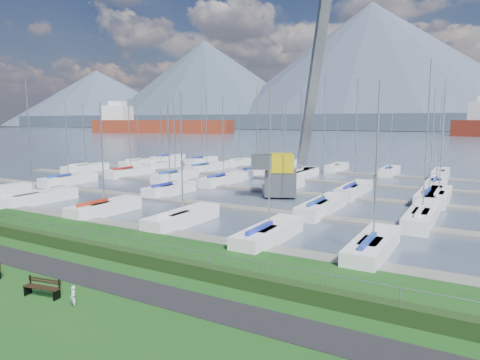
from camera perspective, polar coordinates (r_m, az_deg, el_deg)
The scene contains 12 objects.
path at distance 22.84m, azimuth -19.31°, elevation -12.10°, with size 160.00×2.00×0.04m, color black.
water at distance 277.55m, azimuth 26.23°, elevation 5.56°, with size 800.00×540.00×0.20m, color #435062.
hedge at distance 24.41m, azimuth -14.70°, elevation -9.76°, with size 80.00×0.70×0.70m, color #1C3212.
fence at distance 24.44m, azimuth -14.11°, elevation -7.63°, with size 0.04×0.04×80.00m, color #9A9EA3.
foothill at distance 347.33m, azimuth 27.00°, elevation 6.90°, with size 900.00×80.00×12.00m, color #3B4756.
mountains at distance 423.46m, azimuth 28.86°, elevation 12.36°, with size 1190.00×360.00×115.00m.
docks at distance 46.64m, azimuth 8.50°, elevation -1.82°, with size 90.00×41.60×0.25m.
bench_right at distance 21.13m, azimuth -24.83°, elevation -12.89°, with size 1.85×0.74×0.85m.
person at distance 19.65m, azimuth -21.38°, elevation -14.01°, with size 0.37×0.24×1.01m, color silver.
crane at distance 45.20m, azimuth 6.65°, elevation 4.98°, with size 7.92×12.84×22.35m.
cargo_ship_west at distance 264.33m, azimuth -11.11°, elevation 7.03°, with size 85.79×41.12×21.50m.
sailboat_fleet at distance 49.67m, azimuth 8.48°, elevation 5.27°, with size 75.01×49.49×13.34m.
Camera 1 is at (16.37, -16.94, 7.70)m, focal length 32.00 mm.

